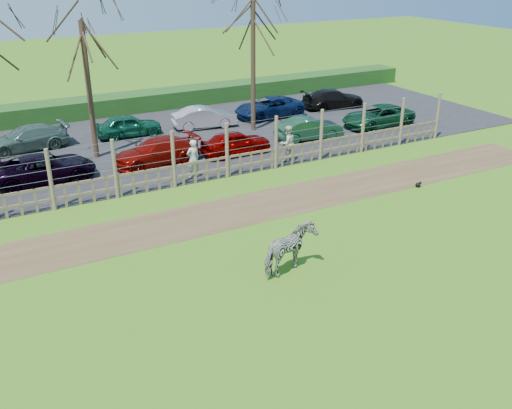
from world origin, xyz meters
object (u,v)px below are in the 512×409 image
car_3 (156,151)px  car_10 (129,126)px  visitor_a (193,158)px  car_6 (378,116)px  car_2 (45,168)px  zebra (290,250)px  visitor_b (287,143)px  tree_right (253,35)px  car_12 (269,107)px  crow (418,185)px  car_13 (333,99)px  car_5 (309,129)px  car_9 (27,138)px  car_4 (236,143)px  tree_mid (85,57)px  car_11 (204,117)px

car_3 → car_10: 4.97m
visitor_a → car_6: size_ratio=0.40×
car_2 → car_6: 18.43m
zebra → visitor_b: visitor_b is taller
tree_right → car_12: bearing=42.8°
zebra → crow: zebra is taller
tree_right → visitor_b: bearing=-100.7°
car_13 → car_10: bearing=95.8°
car_5 → car_9: same height
car_2 → car_4: bearing=-94.6°
car_3 → car_13: 14.50m
visitor_a → car_12: bearing=-147.2°
car_6 → car_13: same height
car_3 → car_12: same height
tree_mid → crow: 16.05m
car_4 → car_9: size_ratio=0.85×
car_4 → car_9: bearing=56.4°
zebra → car_2: zebra is taller
tree_mid → zebra: (2.59, -13.97, -4.08)m
car_5 → tree_right: bearing=36.9°
zebra → car_11: size_ratio=0.51×
car_4 → car_13: 11.14m
car_11 → visitor_a: bearing=160.3°
tree_right → crow: 12.30m
car_11 → car_12: same height
visitor_b → car_12: 8.09m
zebra → car_13: (13.35, 16.50, -0.15)m
car_2 → car_11: (9.52, 4.49, 0.00)m
tree_mid → car_11: (6.76, 2.25, -4.23)m
car_13 → car_12: bearing=96.3°
car_12 → car_4: bearing=-43.1°
car_6 → car_13: (0.27, 4.80, 0.00)m
car_3 → car_9: same height
tree_mid → car_4: tree_mid is taller
crow → car_9: size_ratio=0.07×
car_4 → car_5: bearing=-87.2°
car_3 → zebra: bearing=-3.6°
crow → car_6: size_ratio=0.07×
car_5 → car_2: bearing=95.4°
zebra → car_13: size_ratio=0.45×
tree_right → car_12: (2.18, 2.02, -4.60)m
zebra → car_10: 16.58m
crow → car_5: bearing=93.1°
car_12 → car_13: 4.77m
visitor_b → car_4: 2.69m
car_2 → tree_mid: bearing=-51.3°
tree_right → car_6: bearing=-22.5°
car_10 → car_12: size_ratio=0.82×
visitor_a → visitor_b: bearing=169.3°
car_3 → car_10: bearing=173.3°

